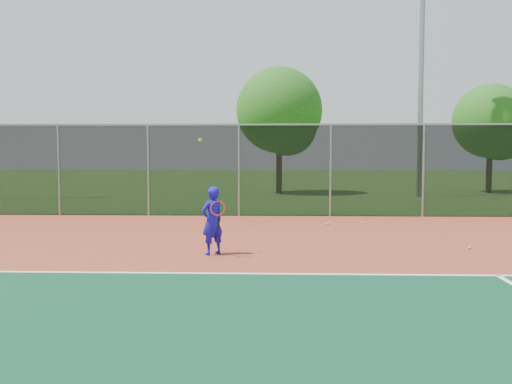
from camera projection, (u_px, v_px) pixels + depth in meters
ground at (424, 332)px, 6.73m from camera, size 120.00×120.00×0.00m
court_apron at (391, 290)px, 8.72m from camera, size 30.00×20.00×0.02m
fence_back at (330, 169)px, 18.58m from camera, size 30.00×0.06×3.03m
tennis_player at (212, 220)px, 11.64m from camera, size 0.60×0.71×2.38m
practice_ball_1 at (362, 223)px, 16.64m from camera, size 0.07×0.07×0.07m
practice_ball_3 at (470, 247)px, 12.34m from camera, size 0.07×0.07×0.07m
practice_ball_4 at (329, 223)px, 16.55m from camera, size 0.07×0.07×0.07m
practice_ball_6 at (326, 224)px, 16.40m from camera, size 0.07×0.07×0.07m
floodlight_n at (422, 39)px, 26.60m from camera, size 0.90×0.40×13.22m
tree_back_left at (281, 114)px, 29.01m from camera, size 4.40×4.40×6.46m
tree_back_mid at (493, 124)px, 29.53m from camera, size 3.86×3.86×5.67m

